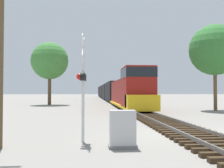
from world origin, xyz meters
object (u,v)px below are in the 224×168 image
tree_mid_background (50,61)px  freight_train (109,92)px  crossing_signal_near (82,80)px  relay_cabinet (123,129)px  tree_far_right (215,50)px

tree_mid_background → freight_train: bearing=65.9°
crossing_signal_near → tree_mid_background: size_ratio=0.44×
crossing_signal_near → tree_mid_background: (-5.92, 30.33, 4.28)m
freight_train → relay_cabinet: (-3.47, -55.83, -1.34)m
freight_train → tree_mid_background: bearing=-114.1°
crossing_signal_near → tree_far_right: (13.67, 16.45, 4.03)m
freight_train → relay_cabinet: freight_train is taller
freight_train → crossing_signal_near: freight_train is taller
relay_cabinet → tree_far_right: tree_far_right is taller
freight_train → tree_mid_background: (-10.86, -24.31, 4.75)m
freight_train → tree_mid_background: tree_mid_background is taller
freight_train → tree_far_right: 39.43m
freight_train → relay_cabinet: 55.95m
relay_cabinet → tree_mid_background: (-7.39, 31.51, 6.10)m
crossing_signal_near → relay_cabinet: (1.47, -1.18, -1.81)m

